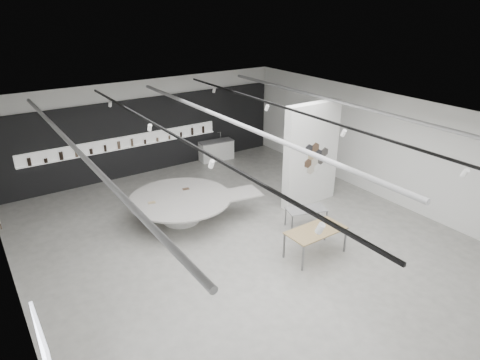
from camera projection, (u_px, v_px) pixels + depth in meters
room at (241, 180)px, 11.94m from camera, size 12.02×14.02×3.82m
back_wall_display at (146, 136)px, 17.43m from camera, size 11.80×0.27×3.10m
partition_column at (311, 155)px, 14.65m from camera, size 2.20×0.38×3.60m
display_island at (183, 205)px, 13.89m from camera, size 4.44×3.82×0.85m
sample_table_wood at (316, 232)px, 11.94m from camera, size 1.73×0.89×0.80m
sample_table_stone at (306, 210)px, 13.48m from camera, size 1.37×0.97×0.64m
kitchen_counter at (216, 150)px, 19.15m from camera, size 1.60×0.75×1.22m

